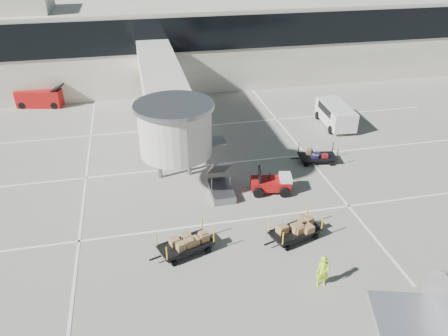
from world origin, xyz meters
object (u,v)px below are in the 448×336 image
(box_cart_near, at_px, (295,231))
(minivan, at_px, (335,113))
(ground_worker, at_px, (323,271))
(belt_loader, at_px, (41,98))
(box_cart_far, at_px, (186,245))
(baggage_tug, at_px, (272,183))
(suitcase_cart, at_px, (318,157))

(box_cart_near, relative_size, minivan, 0.71)
(box_cart_near, xyz_separation_m, ground_worker, (0.04, -3.60, 0.33))
(belt_loader, bearing_deg, ground_worker, -46.84)
(box_cart_far, distance_m, ground_worker, 7.07)
(ground_worker, bearing_deg, box_cart_far, 157.54)
(box_cart_far, relative_size, ground_worker, 2.03)
(baggage_tug, xyz_separation_m, belt_loader, (-16.74, 19.33, 0.20))
(baggage_tug, relative_size, belt_loader, 0.59)
(baggage_tug, bearing_deg, box_cart_far, -130.71)
(minivan, relative_size, belt_loader, 1.06)
(box_cart_far, height_order, belt_loader, belt_loader)
(suitcase_cart, xyz_separation_m, minivan, (4.09, 6.10, 0.64))
(box_cart_far, distance_m, belt_loader, 26.38)
(ground_worker, bearing_deg, belt_loader, 129.84)
(box_cart_far, bearing_deg, ground_worker, -50.64)
(baggage_tug, distance_m, ground_worker, 8.59)
(box_cart_far, height_order, minivan, minivan)
(baggage_tug, height_order, suitcase_cart, baggage_tug)
(box_cart_near, bearing_deg, suitcase_cart, 41.09)
(baggage_tug, bearing_deg, box_cart_near, -81.81)
(baggage_tug, height_order, belt_loader, belt_loader)
(box_cart_far, height_order, ground_worker, ground_worker)
(box_cart_far, bearing_deg, baggage_tug, 18.99)
(baggage_tug, distance_m, suitcase_cart, 5.45)
(ground_worker, relative_size, belt_loader, 0.37)
(suitcase_cart, distance_m, ground_worker, 12.59)
(belt_loader, bearing_deg, suitcase_cart, -24.87)
(baggage_tug, xyz_separation_m, minivan, (8.58, 9.18, 0.49))
(minivan, bearing_deg, suitcase_cart, -120.30)
(box_cart_far, xyz_separation_m, ground_worker, (6.01, -3.71, 0.32))
(suitcase_cart, relative_size, box_cart_near, 0.95)
(baggage_tug, distance_m, belt_loader, 25.57)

